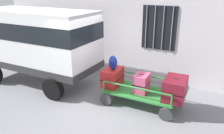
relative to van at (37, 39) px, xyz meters
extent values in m
plane|color=gray|center=(2.77, -0.41, -1.61)|extent=(40.00, 40.00, 0.00)
cube|color=silver|center=(2.77, 2.10, 0.89)|extent=(12.00, 0.30, 5.00)
cube|color=black|center=(3.82, 1.93, 0.39)|extent=(1.20, 0.04, 1.50)
cylinder|color=gray|center=(3.37, 1.89, 0.39)|extent=(0.03, 0.03, 1.50)
cylinder|color=gray|center=(3.67, 1.89, 0.39)|extent=(0.03, 0.03, 1.50)
cylinder|color=gray|center=(3.97, 1.89, 0.39)|extent=(0.03, 0.03, 1.50)
cylinder|color=gray|center=(4.27, 1.89, 0.39)|extent=(0.03, 0.03, 1.50)
cube|color=white|center=(0.00, 0.01, 0.02)|extent=(4.37, 1.82, 1.95)
cube|color=black|center=(0.00, 0.01, 0.37)|extent=(4.39, 1.84, 0.55)
cube|color=#2D2D30|center=(0.00, 0.01, -0.84)|extent=(4.41, 1.86, 0.24)
cylinder|color=black|center=(1.40, -0.90, -1.26)|extent=(0.70, 0.22, 0.70)
cube|color=#2D8438|center=(3.95, 0.07, -1.21)|extent=(2.09, 1.07, 0.05)
cylinder|color=#383838|center=(4.84, -0.49, -1.42)|extent=(0.37, 0.06, 0.37)
cylinder|color=#383838|center=(4.84, 0.62, -1.42)|extent=(0.37, 0.06, 0.37)
cylinder|color=#383838|center=(3.05, -0.49, -1.42)|extent=(0.37, 0.06, 0.37)
cylinder|color=#383838|center=(3.05, 0.62, -1.42)|extent=(0.37, 0.06, 0.37)
cylinder|color=#2D8438|center=(4.95, -0.43, -1.03)|extent=(0.04, 0.04, 0.32)
cylinder|color=#2D8438|center=(4.95, 0.56, -1.03)|extent=(0.04, 0.04, 0.32)
cylinder|color=#2D8438|center=(2.94, -0.43, -1.03)|extent=(0.04, 0.04, 0.32)
cylinder|color=#2D8438|center=(2.94, 0.56, -1.03)|extent=(0.04, 0.04, 0.32)
cylinder|color=#2D8438|center=(3.95, -0.43, -0.87)|extent=(2.01, 0.04, 0.04)
cylinder|color=#2D8438|center=(3.95, 0.56, -0.87)|extent=(2.01, 0.04, 0.04)
cube|color=#B21E1E|center=(2.98, 0.07, -0.91)|extent=(0.55, 0.80, 0.54)
cube|color=black|center=(2.98, 0.07, -0.91)|extent=(0.56, 0.81, 0.02)
cube|color=black|center=(2.98, 0.07, -0.65)|extent=(0.16, 0.04, 0.02)
cube|color=#CC4C72|center=(3.95, 0.04, -0.91)|extent=(0.40, 0.52, 0.54)
cube|color=black|center=(3.95, 0.04, -0.91)|extent=(0.41, 0.53, 0.02)
cube|color=black|center=(3.95, 0.04, -0.65)|extent=(0.14, 0.03, 0.02)
cube|color=maroon|center=(4.91, 0.07, -0.89)|extent=(0.61, 0.88, 0.59)
cube|color=black|center=(4.91, 0.07, -0.89)|extent=(0.62, 0.89, 0.02)
cube|color=black|center=(4.91, 0.07, -0.60)|extent=(0.16, 0.04, 0.02)
ellipsoid|color=navy|center=(3.02, 0.02, -0.42)|extent=(0.27, 0.19, 0.44)
cube|color=navy|center=(3.02, -0.07, -0.46)|extent=(0.14, 0.06, 0.15)
camera|label=1|loc=(5.97, -5.72, 1.79)|focal=36.29mm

